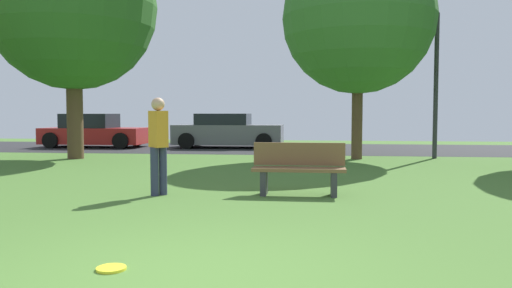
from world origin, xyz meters
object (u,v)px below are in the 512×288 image
(frisbee_disc, at_px, (111,268))
(street_lamp_post, at_px, (436,86))
(person_thrower, at_px, (158,142))
(park_bench, at_px, (299,168))
(birch_tree_lone, at_px, (72,7))
(parked_car_red, at_px, (94,132))
(maple_tree_near, at_px, (358,18))
(parked_car_grey, at_px, (228,132))

(frisbee_disc, relative_size, street_lamp_post, 0.06)
(person_thrower, relative_size, park_bench, 1.05)
(frisbee_disc, xyz_separation_m, street_lamp_post, (5.56, 11.92, 2.24))
(birch_tree_lone, relative_size, parked_car_red, 1.73)
(park_bench, distance_m, street_lamp_post, 8.71)
(maple_tree_near, distance_m, person_thrower, 8.98)
(birch_tree_lone, xyz_separation_m, parked_car_grey, (3.87, 5.39, -4.02))
(parked_car_grey, xyz_separation_m, park_bench, (3.26, -11.52, -0.19))
(parked_car_red, bearing_deg, park_bench, -51.66)
(birch_tree_lone, height_order, park_bench, birch_tree_lone)
(birch_tree_lone, bearing_deg, parked_car_grey, 54.34)
(maple_tree_near, bearing_deg, birch_tree_lone, -174.35)
(frisbee_disc, distance_m, parked_car_red, 17.21)
(frisbee_disc, distance_m, parked_car_grey, 16.02)
(person_thrower, xyz_separation_m, frisbee_disc, (0.84, -4.06, -0.92))
(parked_car_grey, bearing_deg, birch_tree_lone, -125.66)
(park_bench, relative_size, street_lamp_post, 0.36)
(parked_car_red, height_order, park_bench, parked_car_red)
(person_thrower, bearing_deg, parked_car_grey, 139.40)
(maple_tree_near, relative_size, frisbee_disc, 24.49)
(parked_car_red, bearing_deg, maple_tree_near, -21.94)
(frisbee_disc, xyz_separation_m, parked_car_grey, (-1.70, 15.92, 0.64))
(birch_tree_lone, relative_size, parked_car_grey, 1.65)
(frisbee_disc, relative_size, park_bench, 0.17)
(maple_tree_near, height_order, parked_car_red, maple_tree_near)
(parked_car_red, relative_size, park_bench, 2.61)
(street_lamp_post, bearing_deg, maple_tree_near, -167.70)
(frisbee_disc, height_order, street_lamp_post, street_lamp_post)
(frisbee_disc, xyz_separation_m, parked_car_red, (-7.29, 15.58, 0.62))
(frisbee_disc, height_order, parked_car_red, parked_car_red)
(birch_tree_lone, relative_size, park_bench, 4.53)
(person_thrower, height_order, parked_car_red, person_thrower)
(maple_tree_near, distance_m, park_bench, 8.12)
(parked_car_grey, bearing_deg, maple_tree_near, -43.25)
(birch_tree_lone, xyz_separation_m, street_lamp_post, (11.13, 1.39, -2.42))
(person_thrower, relative_size, parked_car_red, 0.40)
(person_thrower, bearing_deg, parked_car_red, 164.50)
(park_bench, bearing_deg, person_thrower, 7.90)
(maple_tree_near, height_order, frisbee_disc, maple_tree_near)
(birch_tree_lone, bearing_deg, frisbee_disc, -62.12)
(maple_tree_near, xyz_separation_m, person_thrower, (-3.96, -7.32, -3.37))
(birch_tree_lone, xyz_separation_m, park_bench, (7.12, -6.13, -4.21))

